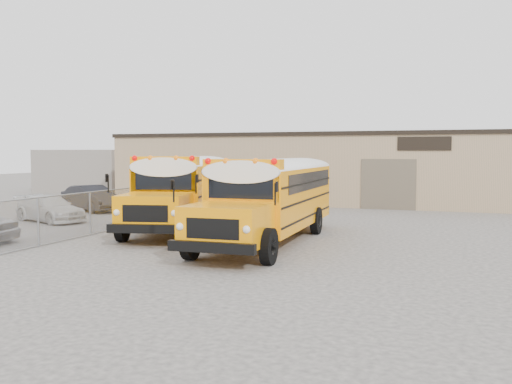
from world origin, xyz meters
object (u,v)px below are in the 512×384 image
(car_white, at_px, (50,209))
(tarp_bundle, at_px, (207,224))
(school_bus_left, at_px, (212,178))
(car_dark, at_px, (92,198))
(school_bus_right, at_px, (309,183))

(car_white, bearing_deg, tarp_bundle, -87.59)
(school_bus_left, distance_m, car_white, 9.10)
(school_bus_left, xyz_separation_m, car_white, (-5.40, -7.22, -1.26))
(tarp_bundle, relative_size, car_dark, 0.30)
(school_bus_left, bearing_deg, car_white, -126.81)
(tarp_bundle, xyz_separation_m, car_white, (-9.93, 3.04, -0.05))
(car_white, relative_size, car_dark, 0.96)
(school_bus_right, xyz_separation_m, car_white, (-11.87, -4.67, -1.23))
(school_bus_right, height_order, car_dark, school_bus_right)
(tarp_bundle, height_order, car_white, tarp_bundle)
(school_bus_right, relative_size, tarp_bundle, 8.28)
(school_bus_left, relative_size, school_bus_right, 1.04)
(school_bus_left, height_order, tarp_bundle, school_bus_left)
(car_white, distance_m, car_dark, 5.03)
(tarp_bundle, distance_m, car_dark, 13.63)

